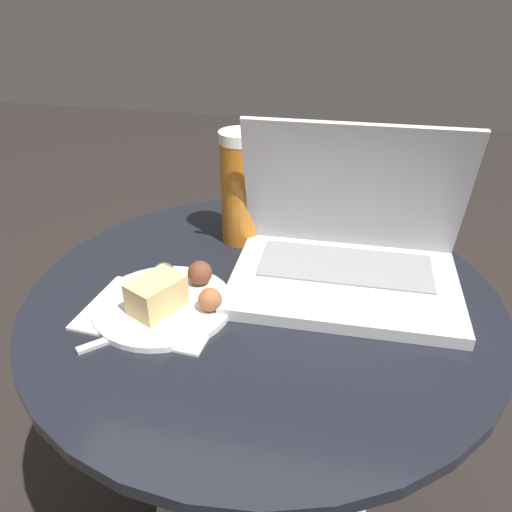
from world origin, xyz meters
TOP-DOWN VIEW (x-y plane):
  - ground_plane at (0.00, 0.00)m, footprint 6.00×6.00m
  - table at (0.00, 0.00)m, footprint 0.70×0.70m
  - napkin at (-0.14, -0.09)m, footprint 0.20×0.15m
  - laptop at (0.12, 0.06)m, footprint 0.34×0.23m
  - beer_glass at (-0.07, 0.15)m, footprint 0.07×0.07m
  - snack_plate at (-0.12, -0.07)m, footprint 0.20×0.20m
  - fork at (-0.12, -0.11)m, footprint 0.14×0.14m

SIDE VIEW (x-z plane):
  - ground_plane at x=0.00m, z-range 0.00..0.00m
  - table at x=0.00m, z-range 0.10..0.64m
  - napkin at x=-0.14m, z-range 0.54..0.55m
  - fork at x=-0.12m, z-range 0.54..0.55m
  - snack_plate at x=-0.12m, z-range 0.53..0.59m
  - laptop at x=0.12m, z-range 0.47..0.71m
  - beer_glass at x=-0.07m, z-range 0.54..0.74m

